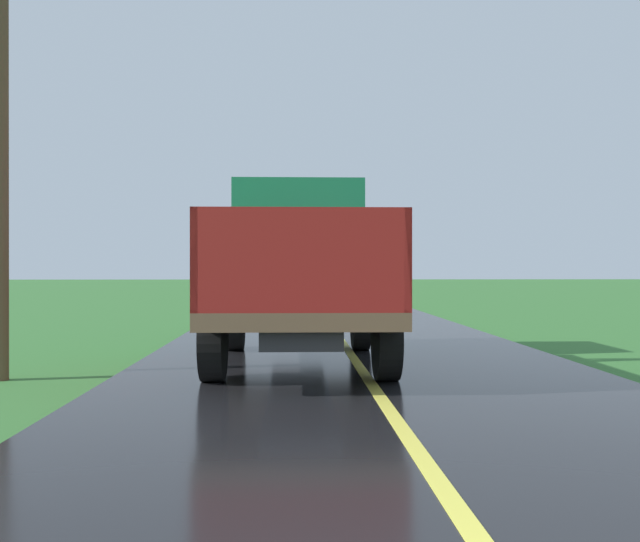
% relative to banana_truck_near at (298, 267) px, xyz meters
% --- Properties ---
extents(banana_truck_near, '(2.38, 5.82, 2.80)m').
position_rel_banana_truck_near_xyz_m(banana_truck_near, '(0.00, 0.00, 0.00)').
color(banana_truck_near, '#2D2D30').
rests_on(banana_truck_near, road_surface).
extents(utility_pole_roadside, '(2.40, 0.20, 6.25)m').
position_rel_banana_truck_near_xyz_m(utility_pole_roadside, '(-3.85, -1.75, 1.98)').
color(utility_pole_roadside, brown).
rests_on(utility_pole_roadside, ground).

